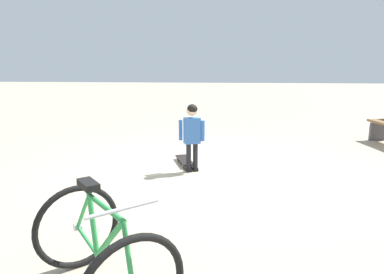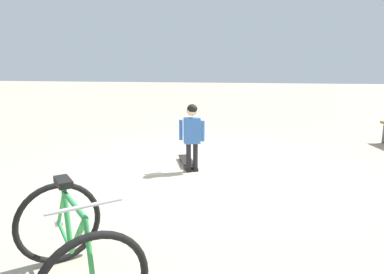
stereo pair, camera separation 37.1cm
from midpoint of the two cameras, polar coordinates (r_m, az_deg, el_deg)
name	(u,v)px [view 2 (the right image)]	position (r m, az deg, el deg)	size (l,w,h in m)	color
ground_plane	(201,170)	(5.69, 3.32, -5.30)	(50.00, 50.00, 0.00)	tan
child_person	(192,130)	(5.46, 1.94, 1.08)	(0.41, 0.24, 1.06)	black
skateboard	(186,160)	(6.02, 0.86, -3.74)	(0.39, 0.69, 0.07)	black
bicycle_far	(73,247)	(2.75, -14.69, -16.67)	(1.23, 1.28, 0.85)	black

